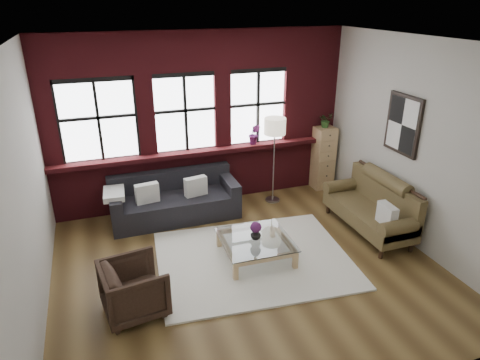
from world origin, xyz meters
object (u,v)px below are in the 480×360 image
object	(u,v)px
vintage_settee	(369,205)
armchair	(134,289)
coffee_table	(256,249)
dark_sofa	(174,197)
vase	(256,234)
floor_lamp	(274,157)
drawer_chest	(323,158)

from	to	relation	value
vintage_settee	armchair	distance (m)	4.05
armchair	coffee_table	bearing A→B (deg)	-79.48
dark_sofa	vase	distance (m)	1.94
dark_sofa	floor_lamp	world-z (taller)	floor_lamp
dark_sofa	vintage_settee	world-z (taller)	vintage_settee
armchair	floor_lamp	bearing A→B (deg)	-58.59
armchair	floor_lamp	size ratio (longest dim) A/B	0.42
dark_sofa	vintage_settee	distance (m)	3.38
coffee_table	floor_lamp	distance (m)	2.19
vintage_settee	vase	size ratio (longest dim) A/B	10.92
dark_sofa	armchair	world-z (taller)	dark_sofa
vase	drawer_chest	distance (m)	3.08
floor_lamp	vintage_settee	bearing A→B (deg)	-57.01
dark_sofa	vase	world-z (taller)	dark_sofa
dark_sofa	coffee_table	bearing A→B (deg)	-62.63
drawer_chest	dark_sofa	bearing A→B (deg)	-173.95
armchair	vase	xyz separation A→B (m)	(1.87, 0.62, 0.07)
vintage_settee	coffee_table	xyz separation A→B (m)	(-2.10, -0.15, -0.32)
vintage_settee	drawer_chest	size ratio (longest dim) A/B	1.41
armchair	vase	bearing A→B (deg)	-79.48
dark_sofa	drawer_chest	xyz separation A→B (m)	(3.17, 0.34, 0.24)
vase	floor_lamp	xyz separation A→B (m)	(1.05, 1.77, 0.49)
vintage_settee	floor_lamp	distance (m)	1.97
drawer_chest	floor_lamp	xyz separation A→B (m)	(-1.23, -0.29, 0.26)
dark_sofa	coffee_table	distance (m)	1.95
drawer_chest	vintage_settee	bearing A→B (deg)	-95.36
vase	drawer_chest	bearing A→B (deg)	42.13
vase	drawer_chest	world-z (taller)	drawer_chest
armchair	drawer_chest	world-z (taller)	drawer_chest
armchair	coffee_table	distance (m)	1.98
coffee_table	vase	bearing A→B (deg)	-45.00
vintage_settee	vase	bearing A→B (deg)	-175.85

